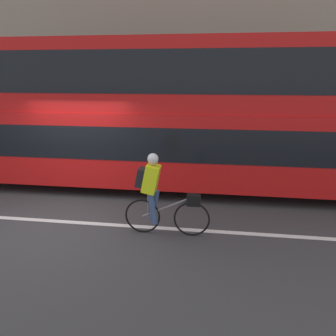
# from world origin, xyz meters

# --- Properties ---
(ground_plane) EXTENTS (80.00, 80.00, 0.00)m
(ground_plane) POSITION_xyz_m (0.00, 0.00, 0.00)
(ground_plane) COLOR #38383A
(road_center_line) EXTENTS (50.00, 0.14, 0.01)m
(road_center_line) POSITION_xyz_m (0.00, -0.12, 0.00)
(road_center_line) COLOR silver
(road_center_line) RESTS_ON ground_plane
(sidewalk_curb) EXTENTS (60.00, 2.10, 0.15)m
(sidewalk_curb) POSITION_xyz_m (0.00, 5.57, 0.08)
(sidewalk_curb) COLOR #A8A399
(sidewalk_curb) RESTS_ON ground_plane
(building_facade) EXTENTS (60.00, 0.30, 9.47)m
(building_facade) POSITION_xyz_m (0.00, 6.77, 4.74)
(building_facade) COLOR gray
(building_facade) RESTS_ON ground_plane
(bus) EXTENTS (11.11, 2.49, 3.94)m
(bus) POSITION_xyz_m (1.96, 2.53, 2.17)
(bus) COLOR black
(bus) RESTS_ON ground_plane
(cyclist_on_bike) EXTENTS (1.70, 0.32, 1.66)m
(cyclist_on_bike) POSITION_xyz_m (2.25, -0.36, 0.89)
(cyclist_on_bike) COLOR black
(cyclist_on_bike) RESTS_ON ground_plane
(trash_bin) EXTENTS (0.53, 0.53, 0.86)m
(trash_bin) POSITION_xyz_m (5.12, 5.47, 0.58)
(trash_bin) COLOR #262628
(trash_bin) RESTS_ON sidewalk_curb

